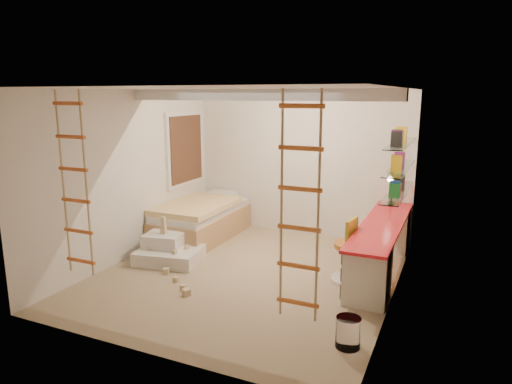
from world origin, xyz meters
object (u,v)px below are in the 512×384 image
at_px(bed, 202,220).
at_px(play_platform, 168,251).
at_px(swivel_chair, 351,259).
at_px(desk, 381,246).

distance_m(bed, play_platform, 1.26).
bearing_deg(play_platform, swivel_chair, 7.34).
distance_m(desk, bed, 3.22).
height_order(desk, bed, desk).
height_order(bed, play_platform, bed).
bearing_deg(bed, desk, -6.49).
bearing_deg(desk, bed, 173.51).
xyz_separation_m(bed, play_platform, (0.13, -1.24, -0.17)).
distance_m(desk, swivel_chair, 0.62).
bearing_deg(swivel_chair, bed, 162.84).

